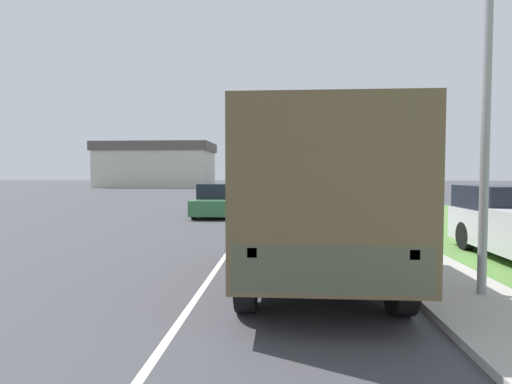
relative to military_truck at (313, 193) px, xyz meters
The scene contains 11 objects.
ground_plane 29.66m from the military_truck, 93.97° to the left, with size 180.00×180.00×0.00m, color #424247.
lane_centre_stripe 29.66m from the military_truck, 93.97° to the left, with size 0.12×120.00×0.00m.
sidewalk_right 29.68m from the military_truck, 85.26° to the left, with size 1.80×120.00×0.12m.
grass_strip_right 30.37m from the military_truck, 76.95° to the left, with size 7.00×120.00×0.02m.
military_truck is the anchor object (origin of this frame).
car_nearest_ahead 12.31m from the military_truck, 108.76° to the left, with size 1.71×4.34×1.61m.
car_second_ahead 19.08m from the military_truck, 90.91° to the left, with size 1.74×4.46×1.68m.
car_third_ahead 31.28m from the military_truck, 97.55° to the left, with size 1.74×4.11×1.50m.
car_fourth_ahead 41.82m from the military_truck, 95.44° to the left, with size 1.90×4.21×1.72m.
lamp_post 3.82m from the military_truck, 26.50° to the right, with size 1.69×0.24×7.07m.
building_distant 57.68m from the military_truck, 110.79° to the left, with size 17.74×9.44×6.97m.
Camera 1 is at (1.45, 2.46, 2.10)m, focal length 28.00 mm.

